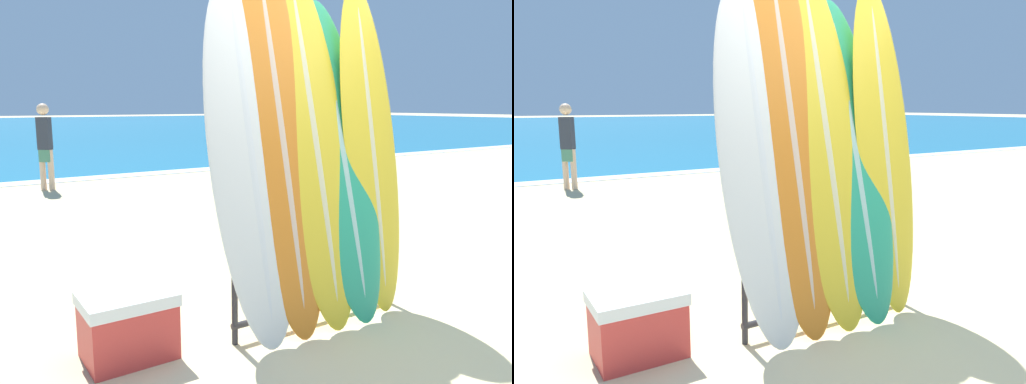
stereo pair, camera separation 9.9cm
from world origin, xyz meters
TOP-DOWN VIEW (x-y plane):
  - ground_plane at (0.00, 0.00)m, footprint 160.00×160.00m
  - surfboard_rack at (-0.22, 0.62)m, footprint 1.39×0.04m
  - surfboard_slot_0 at (-0.74, 0.69)m, footprint 0.59×0.61m
  - surfboard_slot_1 at (-0.48, 0.72)m, footprint 0.57×0.70m
  - surfboard_slot_2 at (-0.21, 0.72)m, footprint 0.60×0.73m
  - surfboard_slot_3 at (0.03, 0.69)m, footprint 0.58×0.72m
  - surfboard_slot_4 at (0.31, 0.68)m, footprint 0.51×0.52m
  - person_near_water at (-0.75, 7.57)m, footprint 0.26×0.25m
  - person_mid_beach at (1.02, 3.07)m, footprint 0.21×0.26m
  - cooler_box at (-1.52, 0.83)m, footprint 0.54×0.40m

SIDE VIEW (x-z plane):
  - ground_plane at x=0.00m, z-range 0.00..0.00m
  - cooler_box at x=-1.52m, z-range 0.00..0.41m
  - surfboard_rack at x=-0.22m, z-range 0.03..0.83m
  - person_near_water at x=-0.75m, z-range 0.07..1.62m
  - person_mid_beach at x=1.02m, z-range 0.07..1.65m
  - surfboard_slot_3 at x=0.03m, z-range 0.00..2.28m
  - surfboard_slot_0 at x=-0.74m, z-range 0.00..2.33m
  - surfboard_slot_4 at x=0.31m, z-range 0.00..2.41m
  - surfboard_slot_2 at x=-0.21m, z-range 0.00..2.55m
  - surfboard_slot_1 at x=-0.48m, z-range 0.00..2.62m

